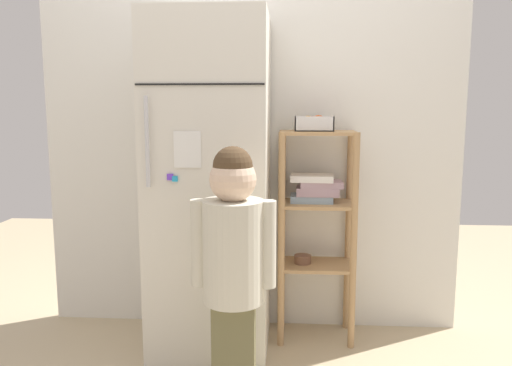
% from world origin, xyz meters
% --- Properties ---
extents(ground_plane, '(6.00, 6.00, 0.00)m').
position_xyz_m(ground_plane, '(0.00, 0.00, 0.00)').
color(ground_plane, tan).
extents(kitchen_wall_back, '(2.39, 0.03, 2.25)m').
position_xyz_m(kitchen_wall_back, '(0.00, 0.33, 1.12)').
color(kitchen_wall_back, silver).
rests_on(kitchen_wall_back, ground).
extents(refrigerator, '(0.61, 0.59, 1.75)m').
position_xyz_m(refrigerator, '(-0.19, 0.02, 0.87)').
color(refrigerator, silver).
rests_on(refrigerator, ground).
extents(child_standing, '(0.36, 0.27, 1.13)m').
position_xyz_m(child_standing, '(-0.01, -0.50, 0.68)').
color(child_standing, brown).
rests_on(child_standing, ground).
extents(pantry_shelf_unit, '(0.42, 0.28, 1.16)m').
position_xyz_m(pantry_shelf_unit, '(0.37, 0.16, 0.72)').
color(pantry_shelf_unit, tan).
rests_on(pantry_shelf_unit, ground).
extents(fruit_bin, '(0.21, 0.16, 0.08)m').
position_xyz_m(fruit_bin, '(0.36, 0.17, 1.20)').
color(fruit_bin, white).
rests_on(fruit_bin, pantry_shelf_unit).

